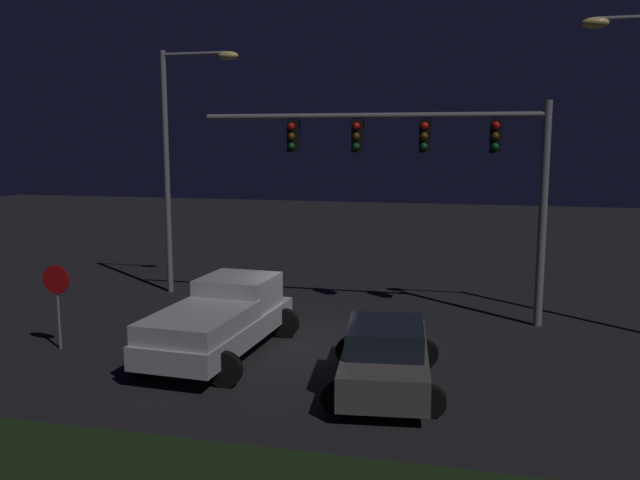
{
  "coord_description": "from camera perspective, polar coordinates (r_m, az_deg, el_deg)",
  "views": [
    {
      "loc": [
        4.46,
        -16.93,
        5.41
      ],
      "look_at": [
        0.28,
        0.59,
        2.67
      ],
      "focal_mm": 37.28,
      "sensor_mm": 36.0,
      "label": 1
    }
  ],
  "objects": [
    {
      "name": "pickup_truck",
      "position": [
        17.1,
        -8.39,
        -6.41
      ],
      "size": [
        3.09,
        5.51,
        1.8
      ],
      "rotation": [
        0.0,
        0.0,
        1.51
      ],
      "color": "#B7B7BC",
      "rests_on": "ground_plane"
    },
    {
      "name": "street_lamp_left",
      "position": [
        23.63,
        -11.88,
        8.17
      ],
      "size": [
        2.82,
        0.44,
        8.41
      ],
      "color": "slate",
      "rests_on": "ground_plane"
    },
    {
      "name": "ground_plane",
      "position": [
        18.33,
        -1.3,
        -8.54
      ],
      "size": [
        80.0,
        80.0,
        0.0
      ],
      "primitive_type": "plane",
      "color": "black"
    },
    {
      "name": "traffic_signal_gantry",
      "position": [
        19.9,
        9.06,
        7.43
      ],
      "size": [
        10.32,
        0.56,
        6.5
      ],
      "color": "slate",
      "rests_on": "ground_plane"
    },
    {
      "name": "car_sedan",
      "position": [
        14.77,
        5.63,
        -9.84
      ],
      "size": [
        2.8,
        4.57,
        1.51
      ],
      "rotation": [
        0.0,
        0.0,
        1.68
      ],
      "color": "#514C47",
      "rests_on": "ground_plane"
    },
    {
      "name": "stop_sign",
      "position": [
        18.41,
        -21.67,
        -4.05
      ],
      "size": [
        0.76,
        0.08,
        2.23
      ],
      "color": "slate",
      "rests_on": "ground_plane"
    }
  ]
}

